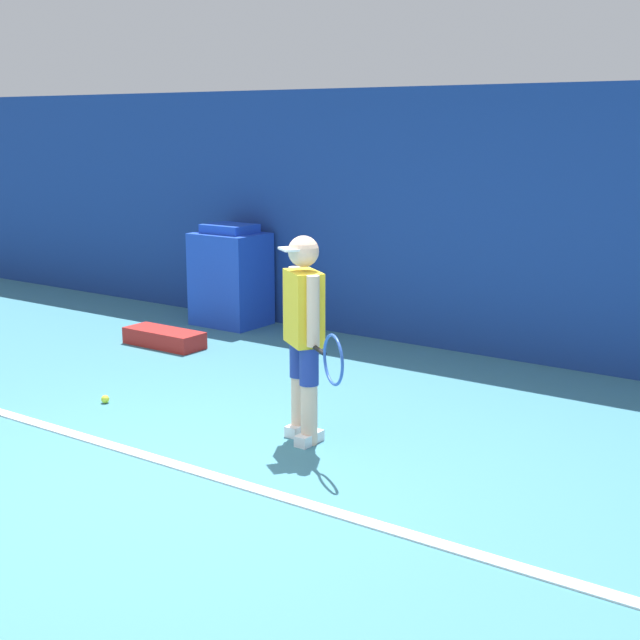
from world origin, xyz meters
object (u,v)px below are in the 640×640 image
(tennis_player, at_px, (305,330))
(covered_chair, at_px, (231,277))
(tennis_ball, at_px, (105,399))
(equipment_bag, at_px, (164,338))

(tennis_player, bearing_deg, covered_chair, 173.16)
(tennis_player, height_order, covered_chair, tennis_player)
(tennis_ball, bearing_deg, equipment_bag, 120.54)
(tennis_ball, relative_size, covered_chair, 0.06)
(equipment_bag, bearing_deg, tennis_ball, -59.46)
(tennis_ball, xyz_separation_m, covered_chair, (-1.09, 2.85, 0.52))
(tennis_player, distance_m, equipment_bag, 3.25)
(tennis_player, xyz_separation_m, tennis_ball, (-1.85, -0.26, -0.79))
(tennis_player, relative_size, equipment_bag, 1.69)
(tennis_player, relative_size, covered_chair, 1.30)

